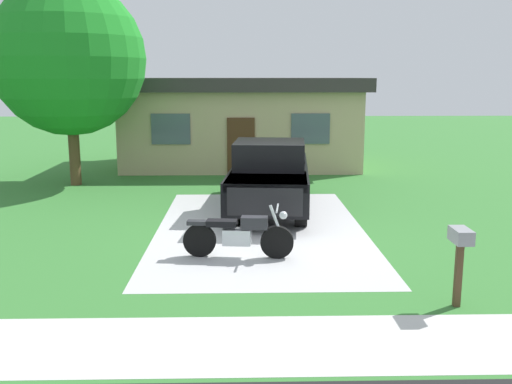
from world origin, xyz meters
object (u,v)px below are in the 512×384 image
object	(u,v)px
motorcycle	(239,234)
shade_tree	(69,59)
mailbox	(460,246)
neighbor_house	(241,121)
pickup_truck	(270,174)

from	to	relation	value
motorcycle	shade_tree	bearing A→B (deg)	124.20
mailbox	neighbor_house	world-z (taller)	neighbor_house
mailbox	neighbor_house	bearing A→B (deg)	102.88
neighbor_house	pickup_truck	bearing A→B (deg)	-84.24
motorcycle	mailbox	distance (m)	4.33
motorcycle	mailbox	xyz separation A→B (m)	(3.44, -2.59, 0.51)
pickup_truck	neighbor_house	world-z (taller)	neighbor_house
pickup_truck	motorcycle	bearing A→B (deg)	-100.75
neighbor_house	motorcycle	bearing A→B (deg)	-90.11
mailbox	shade_tree	xyz separation A→B (m)	(-8.93, 10.67, 3.14)
pickup_truck	mailbox	world-z (taller)	pickup_truck
pickup_truck	mailbox	xyz separation A→B (m)	(2.61, -6.95, 0.03)
motorcycle	shade_tree	xyz separation A→B (m)	(-5.49, 8.08, 3.65)
motorcycle	pickup_truck	size ratio (longest dim) A/B	0.38
neighbor_house	mailbox	bearing A→B (deg)	-77.12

